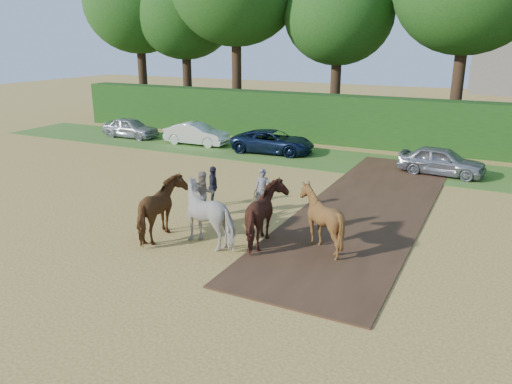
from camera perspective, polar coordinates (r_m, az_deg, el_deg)
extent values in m
plane|color=gold|center=(14.42, -0.28, -9.03)|extent=(120.00, 120.00, 0.00)
cube|color=#472D1C|center=(20.07, 12.68, -1.68)|extent=(4.50, 17.00, 0.05)
cube|color=#38601E|center=(26.96, 13.31, 3.09)|extent=(50.00, 5.00, 0.03)
cube|color=#14380F|center=(30.99, 15.50, 7.53)|extent=(46.00, 1.60, 3.00)
imported|color=beige|center=(18.31, -5.98, -0.35)|extent=(1.05, 1.09, 1.77)
imported|color=#23232F|center=(19.62, -4.92, 0.65)|extent=(0.81, 1.02, 1.61)
imported|color=brown|center=(16.60, -10.74, -2.00)|extent=(1.56, 2.55, 2.00)
imported|color=beige|center=(16.10, -4.97, -2.36)|extent=(2.31, 2.09, 2.00)
imported|color=#502619|center=(15.78, 1.11, -2.72)|extent=(1.56, 2.55, 2.00)
imported|color=brown|center=(15.63, 7.38, -3.04)|extent=(1.97, 2.13, 2.01)
cube|color=black|center=(18.08, -0.10, -2.88)|extent=(0.51, 0.91, 0.33)
cube|color=brown|center=(17.50, -0.57, -2.99)|extent=(0.38, 1.33, 0.10)
cylinder|color=brown|center=(18.49, -0.33, -1.24)|extent=(0.39, 0.93, 0.70)
cylinder|color=brown|center=(18.40, 0.94, -1.34)|extent=(0.13, 0.97, 0.70)
imported|color=gray|center=(18.92, 0.76, 0.18)|extent=(0.68, 0.52, 1.67)
imported|color=#A5A6AC|center=(34.41, -14.14, 7.13)|extent=(3.91, 1.59, 1.33)
imported|color=silver|center=(31.34, -6.79, 6.61)|extent=(4.16, 1.56, 1.36)
imported|color=#12203B|center=(28.87, 1.95, 5.77)|extent=(4.91, 2.57, 1.32)
imported|color=gray|center=(25.73, 20.43, 3.35)|extent=(4.20, 2.02, 1.38)
cylinder|color=#382616|center=(42.71, -12.77, 12.16)|extent=(0.70, 0.70, 5.85)
ellipsoid|color=#163F11|center=(42.65, -13.33, 20.30)|extent=(8.40, 8.40, 7.73)
cylinder|color=#382616|center=(40.75, -7.82, 11.88)|extent=(0.70, 0.70, 5.40)
ellipsoid|color=#163F11|center=(40.63, -8.16, 19.80)|extent=(7.80, 7.80, 7.18)
cylinder|color=#382616|center=(37.24, -2.21, 12.40)|extent=(0.70, 0.70, 6.53)
cylinder|color=#382616|center=(35.92, 9.02, 10.95)|extent=(0.70, 0.70, 5.17)
ellipsoid|color=#163F11|center=(35.76, 9.44, 19.51)|extent=(7.40, 7.40, 6.81)
cylinder|color=#382616|center=(33.33, 21.91, 10.25)|extent=(0.70, 0.70, 6.08)
cube|color=slate|center=(66.59, 25.80, 13.95)|extent=(5.00, 5.00, 9.00)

